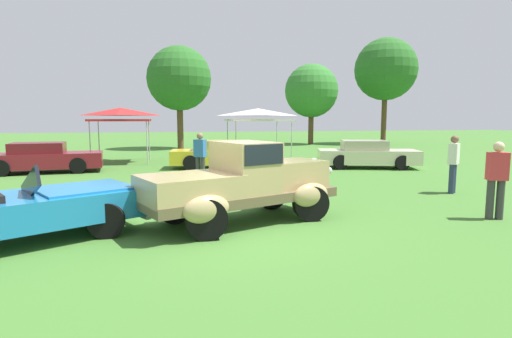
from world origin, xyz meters
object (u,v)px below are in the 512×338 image
object	(u,v)px
show_car_burgundy	(42,158)
spectator_far_side	(497,178)
show_car_yellow	(220,154)
canopy_tent_center_field	(258,114)
feature_pickup_truck	(242,182)
canopy_tent_left_field	(121,114)
spectator_between_cars	(453,162)
show_car_cream	(367,154)
neighbor_convertible	(24,209)
spectator_near_truck	(200,155)

from	to	relation	value
show_car_burgundy	spectator_far_side	distance (m)	15.82
show_car_yellow	canopy_tent_center_field	distance (m)	4.55
feature_pickup_truck	canopy_tent_left_field	xyz separation A→B (m)	(-3.71, 12.86, 1.56)
spectator_between_cars	canopy_tent_center_field	distance (m)	11.60
show_car_yellow	spectator_far_side	bearing A→B (deg)	-66.28
canopy_tent_center_field	spectator_between_cars	bearing A→B (deg)	-72.78
feature_pickup_truck	show_car_yellow	bearing A→B (deg)	85.43
show_car_cream	canopy_tent_left_field	size ratio (longest dim) A/B	1.64
neighbor_convertible	spectator_far_side	size ratio (longest dim) A/B	2.64
show_car_cream	spectator_between_cars	distance (m)	6.27
feature_pickup_truck	spectator_near_truck	size ratio (longest dim) A/B	2.60
show_car_burgundy	canopy_tent_center_field	world-z (taller)	canopy_tent_center_field
spectator_near_truck	canopy_tent_left_field	size ratio (longest dim) A/B	0.60
feature_pickup_truck	canopy_tent_center_field	size ratio (longest dim) A/B	1.38
canopy_tent_center_field	feature_pickup_truck	bearing A→B (deg)	-103.89
show_car_burgundy	show_car_cream	distance (m)	13.63
spectator_between_cars	spectator_far_side	bearing A→B (deg)	-112.46
show_car_cream	spectator_near_truck	bearing A→B (deg)	-162.13
neighbor_convertible	spectator_far_side	world-z (taller)	spectator_far_side
show_car_burgundy	canopy_tent_center_field	xyz separation A→B (m)	(9.67, 3.47, 1.82)
feature_pickup_truck	show_car_cream	bearing A→B (deg)	49.36
show_car_yellow	canopy_tent_left_field	size ratio (longest dim) A/B	1.62
show_car_burgundy	spectator_near_truck	bearing A→B (deg)	-31.46
show_car_yellow	spectator_between_cars	world-z (taller)	spectator_between_cars
show_car_cream	spectator_near_truck	world-z (taller)	spectator_near_truck
feature_pickup_truck	spectator_near_truck	world-z (taller)	feature_pickup_truck
show_car_cream	spectator_far_side	world-z (taller)	spectator_far_side
show_car_burgundy	feature_pickup_truck	bearing A→B (deg)	-55.98
show_car_cream	spectator_near_truck	distance (m)	7.91
show_car_burgundy	show_car_cream	xyz separation A→B (m)	(13.57, -1.27, -0.00)
spectator_far_side	neighbor_convertible	bearing A→B (deg)	177.66
feature_pickup_truck	show_car_burgundy	world-z (taller)	feature_pickup_truck
show_car_yellow	spectator_near_truck	size ratio (longest dim) A/B	2.69
show_car_cream	canopy_tent_left_field	xyz separation A→B (m)	(-10.82, 4.58, 1.82)
feature_pickup_truck	spectator_between_cars	distance (m)	6.94
show_car_yellow	canopy_tent_center_field	size ratio (longest dim) A/B	1.43
neighbor_convertible	spectator_near_truck	size ratio (longest dim) A/B	2.64
neighbor_convertible	canopy_tent_center_field	distance (m)	15.48
spectator_near_truck	feature_pickup_truck	bearing A→B (deg)	-85.99
feature_pickup_truck	spectator_near_truck	distance (m)	5.88
feature_pickup_truck	neighbor_convertible	xyz separation A→B (m)	(-4.03, -0.51, -0.28)
show_car_cream	canopy_tent_center_field	bearing A→B (deg)	129.37
neighbor_convertible	spectator_far_side	xyz separation A→B (m)	(9.44, -0.39, 0.34)
neighbor_convertible	show_car_burgundy	size ratio (longest dim) A/B	0.96
show_car_yellow	spectator_far_side	distance (m)	11.54
show_car_yellow	spectator_near_truck	world-z (taller)	spectator_near_truck
show_car_cream	canopy_tent_center_field	distance (m)	6.40
spectator_far_side	canopy_tent_center_field	world-z (taller)	canopy_tent_center_field
show_car_yellow	show_car_burgundy	bearing A→B (deg)	-179.20
spectator_near_truck	canopy_tent_center_field	world-z (taller)	canopy_tent_center_field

